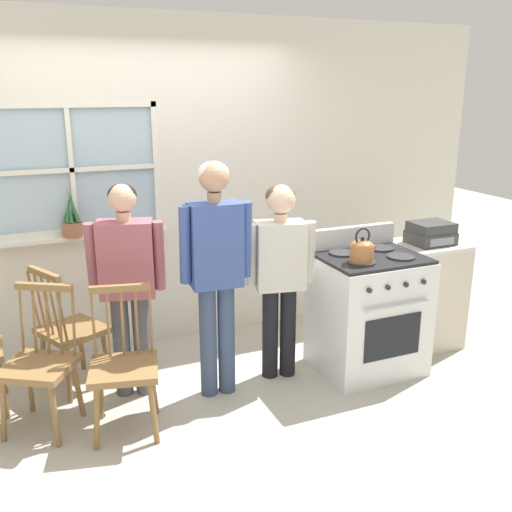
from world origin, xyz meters
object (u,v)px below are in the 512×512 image
at_px(chair_by_window, 40,366).
at_px(side_counter, 424,294).
at_px(chair_near_wall, 70,331).
at_px(kettle, 362,250).
at_px(person_elderly_left, 127,274).
at_px(stove, 368,312).
at_px(person_teen_center, 216,260).
at_px(potted_plant, 72,222).
at_px(person_adult_right, 280,264).
at_px(chair_near_stove, 124,367).
at_px(stereo, 431,233).

bearing_deg(chair_by_window, side_counter, 32.78).
height_order(chair_near_wall, kettle, kettle).
distance_m(person_elderly_left, stove, 1.84).
bearing_deg(person_teen_center, chair_by_window, -177.72).
bearing_deg(side_counter, stove, -164.20).
height_order(person_teen_center, stove, person_teen_center).
relative_size(kettle, potted_plant, 0.67).
xyz_separation_m(person_elderly_left, potted_plant, (-0.27, 0.75, 0.23)).
xyz_separation_m(person_adult_right, kettle, (0.51, -0.29, 0.13)).
height_order(person_elderly_left, side_counter, person_elderly_left).
bearing_deg(chair_near_stove, person_teen_center, 29.40).
distance_m(chair_by_window, potted_plant, 1.23).
relative_size(chair_near_wall, person_elderly_left, 0.61).
distance_m(stove, stereo, 0.88).
bearing_deg(person_adult_right, kettle, -18.03).
xyz_separation_m(chair_near_stove, potted_plant, (-0.13, 1.19, 0.70)).
distance_m(stove, potted_plant, 2.39).
bearing_deg(stove, chair_by_window, 177.04).
height_order(person_elderly_left, potted_plant, person_elderly_left).
bearing_deg(chair_by_window, potted_plant, 100.99).
height_order(stove, side_counter, stove).
relative_size(person_teen_center, potted_plant, 4.55).
relative_size(chair_by_window, stove, 0.87).
bearing_deg(side_counter, kettle, -159.28).
bearing_deg(chair_by_window, person_adult_right, 32.59).
bearing_deg(person_adult_right, person_teen_center, -161.36).
bearing_deg(chair_near_wall, chair_by_window, 128.19).
distance_m(chair_by_window, side_counter, 3.07).
bearing_deg(stereo, chair_by_window, -179.02).
distance_m(chair_near_stove, stove, 1.90).
height_order(person_teen_center, kettle, person_teen_center).
xyz_separation_m(chair_near_wall, person_teen_center, (0.95, -0.50, 0.57)).
bearing_deg(kettle, potted_plant, 146.96).
xyz_separation_m(chair_near_stove, stereo, (2.59, 0.29, 0.55)).
bearing_deg(chair_near_stove, chair_by_window, 166.96).
relative_size(chair_by_window, person_adult_right, 0.63).
bearing_deg(stove, person_teen_center, 175.50).
bearing_deg(stereo, person_adult_right, -179.27).
height_order(chair_near_stove, person_elderly_left, person_elderly_left).
bearing_deg(person_adult_right, chair_by_window, -167.22).
bearing_deg(person_teen_center, potted_plant, 133.91).
relative_size(potted_plant, stereo, 1.08).
distance_m(side_counter, stereo, 0.54).
relative_size(chair_near_stove, stereo, 2.76).
height_order(chair_near_stove, person_teen_center, person_teen_center).
height_order(chair_near_stove, kettle, kettle).
height_order(chair_near_stove, potted_plant, potted_plant).
distance_m(person_teen_center, stereo, 1.89).
bearing_deg(chair_near_wall, person_adult_right, -132.72).
bearing_deg(chair_by_window, chair_near_stove, 5.57).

